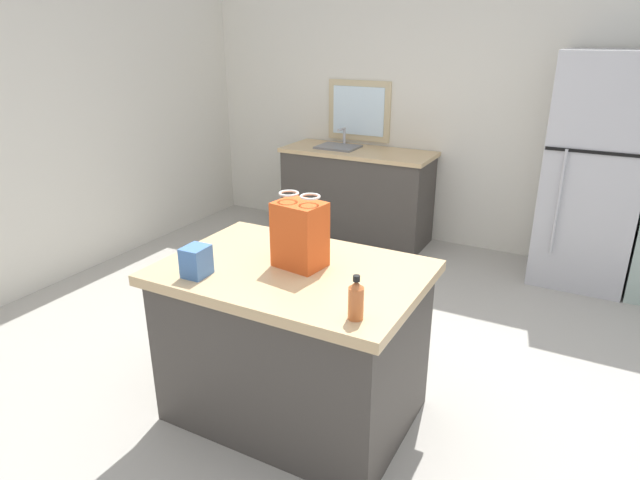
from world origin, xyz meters
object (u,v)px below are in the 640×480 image
Objects in this scene: shopping_bag at (300,234)px; small_box at (196,261)px; refrigerator at (593,173)px; bottle at (356,300)px; kitchen_island at (294,342)px.

shopping_bag is 2.54× the size of small_box.
refrigerator is 9.48× the size of bottle.
refrigerator is at bearing 64.90° from kitchen_island.
bottle is (0.50, -0.33, 0.52)m from kitchen_island.
small_box is (-1.61, -2.96, 0.02)m from refrigerator.
bottle is at bearing -103.94° from refrigerator.
kitchen_island is 0.71× the size of refrigerator.
kitchen_island is 8.84× the size of small_box.
shopping_bag reaches higher than kitchen_island.
refrigerator is at bearing 64.92° from shopping_bag.
bottle is at bearing -37.60° from shopping_bag.
refrigerator reaches higher than shopping_bag.
refrigerator is 3.07m from bottle.
shopping_bag is (0.02, 0.04, 0.61)m from kitchen_island.
kitchen_island is 2.98m from refrigerator.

